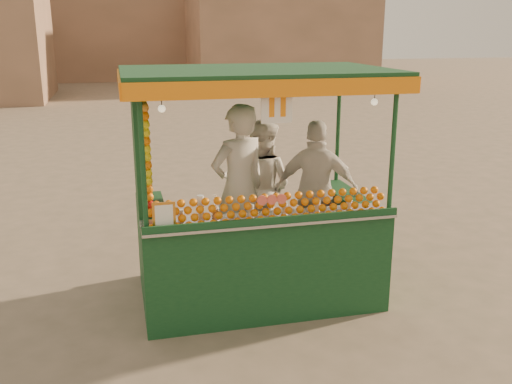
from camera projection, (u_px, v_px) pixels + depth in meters
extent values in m
plane|color=brown|center=(256.00, 292.00, 6.31)|extent=(90.00, 90.00, 0.00)
cube|color=#A2765C|center=(278.00, 34.00, 29.62)|extent=(9.00, 6.00, 5.00)
cube|color=#A2765C|center=(100.00, 15.00, 32.91)|extent=(14.00, 7.00, 7.00)
cube|color=#0F371B|center=(256.00, 281.00, 6.28)|extent=(2.44, 1.50, 0.28)
cylinder|color=black|center=(179.00, 286.00, 6.08)|extent=(0.34, 0.09, 0.34)
cylinder|color=black|center=(329.00, 271.00, 6.46)|extent=(0.34, 0.09, 0.34)
cube|color=#0F371B|center=(271.00, 258.00, 5.56)|extent=(2.44, 0.28, 0.75)
cube|color=#0F371B|center=(153.00, 242.00, 5.98)|extent=(0.28, 1.22, 0.75)
cube|color=#0F371B|center=(347.00, 226.00, 6.47)|extent=(0.28, 1.22, 0.75)
cube|color=#B2B2B7|center=(270.00, 219.00, 5.48)|extent=(2.44, 0.43, 0.03)
cylinder|color=#0F371B|center=(143.00, 163.00, 4.92)|extent=(0.05, 0.05, 1.32)
cylinder|color=#0F371B|center=(393.00, 150.00, 5.46)|extent=(0.05, 0.05, 1.32)
cylinder|color=#0F371B|center=(136.00, 134.00, 6.24)|extent=(0.05, 0.05, 1.32)
cylinder|color=#0F371B|center=(338.00, 126.00, 6.77)|extent=(0.05, 0.05, 1.32)
cube|color=#0F371B|center=(256.00, 72.00, 5.66)|extent=(2.63, 1.69, 0.08)
cube|color=orange|center=(279.00, 88.00, 4.89)|extent=(2.63, 0.04, 0.15)
cube|color=orange|center=(238.00, 74.00, 6.47)|extent=(2.63, 0.04, 0.15)
cube|color=orange|center=(120.00, 83.00, 5.38)|extent=(0.04, 1.69, 0.15)
cube|color=orange|center=(378.00, 77.00, 5.97)|extent=(0.04, 1.69, 0.15)
cylinder|color=#E35645|center=(272.00, 200.00, 5.30)|extent=(0.09, 0.02, 0.09)
cube|color=orange|center=(164.00, 216.00, 5.10)|extent=(0.21, 0.02, 0.26)
cube|color=white|center=(277.00, 107.00, 5.00)|extent=(0.28, 0.01, 0.28)
sphere|color=#FFE5B2|center=(162.00, 109.00, 4.90)|extent=(0.07, 0.07, 0.07)
sphere|color=#FFE5B2|center=(374.00, 102.00, 5.35)|extent=(0.07, 0.07, 0.07)
imported|color=beige|center=(239.00, 188.00, 6.04)|extent=(0.76, 0.63, 1.79)
imported|color=silver|center=(261.00, 187.00, 6.57)|extent=(0.95, 0.94, 1.54)
imported|color=silver|center=(317.00, 191.00, 6.35)|extent=(1.00, 0.71, 1.58)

